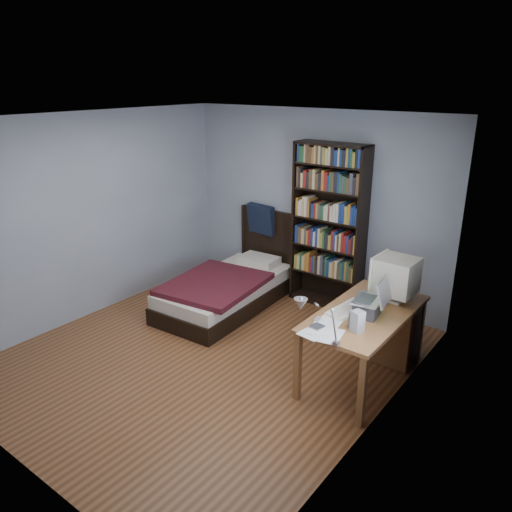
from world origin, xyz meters
name	(u,v)px	position (x,y,z in m)	size (l,w,h in m)	color
room	(207,247)	(0.03, 0.00, 1.25)	(4.20, 4.24, 2.50)	brown
desk	(380,326)	(1.50, 1.01, 0.41)	(0.75, 1.48, 0.73)	brown
crt_monitor	(395,276)	(1.60, 1.04, 0.99)	(0.41, 0.38, 0.46)	beige
laptop	(369,305)	(1.56, 0.55, 0.84)	(0.36, 0.35, 0.39)	#2D2D30
desk_lamp	(307,309)	(1.48, -0.45, 1.17)	(0.21, 0.46, 0.55)	#99999E
keyboard	(347,310)	(1.36, 0.52, 0.75)	(0.19, 0.48, 0.03)	beige
speaker	(357,321)	(1.61, 0.20, 0.83)	(0.10, 0.10, 0.20)	gray
soda_can	(365,297)	(1.40, 0.80, 0.79)	(0.06, 0.06, 0.12)	#083E09
mouse	(377,299)	(1.48, 0.92, 0.75)	(0.06, 0.11, 0.04)	silver
phone_silver	(330,314)	(1.26, 0.35, 0.74)	(0.05, 0.10, 0.02)	#B9B8BD
phone_grey	(317,319)	(1.22, 0.18, 0.74)	(0.04, 0.09, 0.02)	gray
external_drive	(317,327)	(1.30, 0.04, 0.74)	(0.11, 0.11, 0.02)	gray
bookshelf	(328,227)	(0.33, 1.94, 1.06)	(0.95, 0.30, 2.12)	black
bed	(230,286)	(-0.65, 1.14, 0.26)	(1.18, 2.08, 1.16)	black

